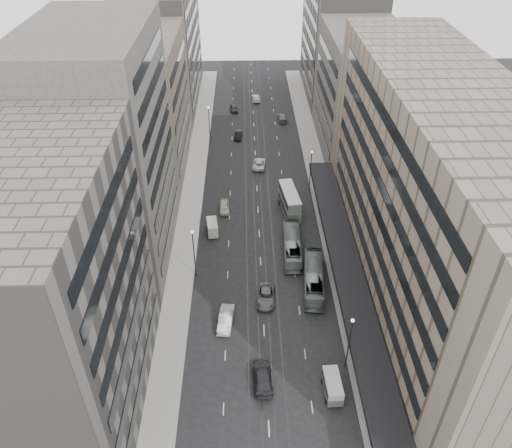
{
  "coord_description": "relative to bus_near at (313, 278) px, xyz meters",
  "views": [
    {
      "loc": [
        -2.16,
        -43.51,
        50.03
      ],
      "look_at": [
        -0.66,
        16.71,
        5.86
      ],
      "focal_mm": 35.0,
      "sensor_mm": 36.0,
      "label": 1
    }
  ],
  "objects": [
    {
      "name": "building_left_c",
      "position": [
        -28.88,
        36.8,
        10.93
      ],
      "size": [
        15.0,
        28.0,
        25.0
      ],
      "primitive_type": "cube",
      "color": "#6B5E53",
      "rests_on": "ground"
    },
    {
      "name": "lamp_right_near",
      "position": [
        2.32,
        -14.2,
        3.63
      ],
      "size": [
        0.44,
        0.44,
        8.32
      ],
      "color": "#262628",
      "rests_on": "ground"
    },
    {
      "name": "sedan_1",
      "position": [
        -12.4,
        -6.87,
        -0.74
      ],
      "size": [
        2.31,
        5.24,
        1.67
      ],
      "primitive_type": "imported",
      "rotation": [
        0.0,
        0.0,
        -0.11
      ],
      "color": "#BCBCB8",
      "rests_on": "ground"
    },
    {
      "name": "sedan_4",
      "position": [
        -13.31,
        19.73,
        -0.82
      ],
      "size": [
        1.96,
        4.47,
        1.5
      ],
      "primitive_type": "imported",
      "rotation": [
        0.0,
        0.0,
        0.04
      ],
      "color": "beige",
      "rests_on": "ground"
    },
    {
      "name": "sedan_2",
      "position": [
        -6.92,
        -2.61,
        -0.84
      ],
      "size": [
        2.84,
        5.44,
        1.46
      ],
      "primitive_type": "imported",
      "rotation": [
        0.0,
        0.0,
        -0.08
      ],
      "color": "#5B5B5D",
      "rests_on": "ground"
    },
    {
      "name": "sedan_9",
      "position": [
        -6.57,
        68.96,
        -0.84
      ],
      "size": [
        2.11,
        4.59,
        1.46
      ],
      "primitive_type": "imported",
      "rotation": [
        0.0,
        0.0,
        3.27
      ],
      "color": "beige",
      "rests_on": "ground"
    },
    {
      "name": "bus_near",
      "position": [
        0.0,
        0.0,
        0.0
      ],
      "size": [
        3.79,
        11.5,
        3.15
      ],
      "primitive_type": "imported",
      "rotation": [
        0.0,
        0.0,
        3.04
      ],
      "color": "slate",
      "rests_on": "ground"
    },
    {
      "name": "sedan_8",
      "position": [
        -12.11,
        62.61,
        -0.89
      ],
      "size": [
        2.05,
        4.17,
        1.37
      ],
      "primitive_type": "imported",
      "rotation": [
        0.0,
        0.0,
        0.11
      ],
      "color": "#262629",
      "rests_on": "ground"
    },
    {
      "name": "sedan_7",
      "position": [
        -0.68,
        56.92,
        -0.86
      ],
      "size": [
        2.17,
        4.99,
        1.43
      ],
      "primitive_type": "imported",
      "rotation": [
        0.0,
        0.0,
        3.18
      ],
      "color": "slate",
      "rests_on": "ground"
    },
    {
      "name": "building_right_mid",
      "position": [
        14.12,
        42.8,
        10.43
      ],
      "size": [
        15.0,
        28.0,
        24.0
      ],
      "primitive_type": "cube",
      "color": "#44403B",
      "rests_on": "ground"
    },
    {
      "name": "sedan_6",
      "position": [
        -6.72,
        34.97,
        -0.85
      ],
      "size": [
        3.04,
        5.46,
        1.44
      ],
      "primitive_type": "imported",
      "rotation": [
        0.0,
        0.0,
        3.01
      ],
      "color": "silver",
      "rests_on": "ground"
    },
    {
      "name": "bus_far",
      "position": [
        -2.44,
        7.65,
        -0.05
      ],
      "size": [
        3.05,
        11.03,
        3.04
      ],
      "primitive_type": "imported",
      "rotation": [
        0.0,
        0.0,
        3.1
      ],
      "color": "gray",
      "rests_on": "ground"
    },
    {
      "name": "pedestrian",
      "position": [
        5.63,
        -17.94,
        -0.57
      ],
      "size": [
        0.73,
        0.71,
        1.7
      ],
      "primitive_type": "imported",
      "rotation": [
        0.0,
        0.0,
        3.86
      ],
      "color": "black",
      "rests_on": "sidewalk_right"
    },
    {
      "name": "building_left_d",
      "position": [
        -28.88,
        69.8,
        12.43
      ],
      "size": [
        15.0,
        38.0,
        28.0
      ],
      "primitive_type": "cube",
      "color": "#5F5A55",
      "rests_on": "ground"
    },
    {
      "name": "department_store",
      "position": [
        14.07,
        -1.2,
        13.37
      ],
      "size": [
        19.2,
        60.0,
        30.0
      ],
      "color": "#776A57",
      "rests_on": "ground"
    },
    {
      "name": "sidewalk_left",
      "position": [
        -19.38,
        28.3,
        -1.5
      ],
      "size": [
        4.0,
        125.0,
        0.15
      ],
      "primitive_type": "cube",
      "color": "gray",
      "rests_on": "ground"
    },
    {
      "name": "building_left_a",
      "position": [
        -28.88,
        -17.2,
        13.43
      ],
      "size": [
        15.0,
        28.0,
        30.0
      ],
      "primitive_type": "cube",
      "color": "#5F5A55",
      "rests_on": "ground"
    },
    {
      "name": "sedan_3",
      "position": [
        -7.87,
        -16.15,
        -0.74
      ],
      "size": [
        2.55,
        5.81,
        1.66
      ],
      "primitive_type": "imported",
      "rotation": [
        0.0,
        0.0,
        3.18
      ],
      "color": "#272629",
      "rests_on": "ground"
    },
    {
      "name": "lamp_left_near",
      "position": [
        -17.08,
        2.8,
        3.63
      ],
      "size": [
        0.44,
        0.44,
        8.32
      ],
      "color": "#262628",
      "rests_on": "ground"
    },
    {
      "name": "panel_van",
      "position": [
        -15.07,
        13.08,
        -0.31
      ],
      "size": [
        2.17,
        3.82,
        2.29
      ],
      "rotation": [
        0.0,
        0.0,
        0.13
      ],
      "color": "beige",
      "rests_on": "ground"
    },
    {
      "name": "ground",
      "position": [
        -7.38,
        -9.2,
        -1.57
      ],
      "size": [
        220.0,
        220.0,
        0.0
      ],
      "primitive_type": "plane",
      "color": "black",
      "rests_on": "ground"
    },
    {
      "name": "building_right_far",
      "position": [
        14.12,
        72.8,
        12.43
      ],
      "size": [
        15.0,
        32.0,
        28.0
      ],
      "primitive_type": "cube",
      "color": "#5F5A55",
      "rests_on": "ground"
    },
    {
      "name": "vw_microbus",
      "position": [
        0.11,
        -17.83,
        -0.29
      ],
      "size": [
        2.12,
        4.36,
        2.31
      ],
      "rotation": [
        0.0,
        0.0,
        0.04
      ],
      "color": "#505457",
      "rests_on": "ground"
    },
    {
      "name": "sidewalk_right",
      "position": [
        4.62,
        28.3,
        -1.5
      ],
      "size": [
        4.0,
        125.0,
        0.15
      ],
      "primitive_type": "cube",
      "color": "gray",
      "rests_on": "ground"
    },
    {
      "name": "sedan_5",
      "position": [
        -10.97,
        47.93,
        -0.86
      ],
      "size": [
        1.78,
        4.4,
        1.42
      ],
      "primitive_type": "imported",
      "rotation": [
        0.0,
        0.0,
        -0.06
      ],
      "color": "black",
      "rests_on": "ground"
    },
    {
      "name": "lamp_left_far",
      "position": [
        -17.08,
        45.8,
        3.63
      ],
      "size": [
        0.44,
        0.44,
        8.32
      ],
      "color": "#262628",
      "rests_on": "ground"
    },
    {
      "name": "double_decker",
      "position": [
        -2.0,
        18.53,
        0.87
      ],
      "size": [
        3.47,
        8.53,
        4.54
      ],
      "rotation": [
        0.0,
        0.0,
        0.14
      ],
      "color": "slate",
      "rests_on": "ground"
    },
    {
      "name": "lamp_right_far",
      "position": [
        2.32,
        25.8,
        3.63
      ],
      "size": [
        0.44,
        0.44,
        8.32
      ],
      "color": "#262628",
      "rests_on": "ground"
    },
    {
      "name": "building_left_b",
      "position": [
        -28.88,
        9.8,
        15.43
      ],
      "size": [
        15.0,
        26.0,
        34.0
      ],
      "primitive_type": "cube",
      "color": "#44403B",
      "rests_on": "ground"
    }
  ]
}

